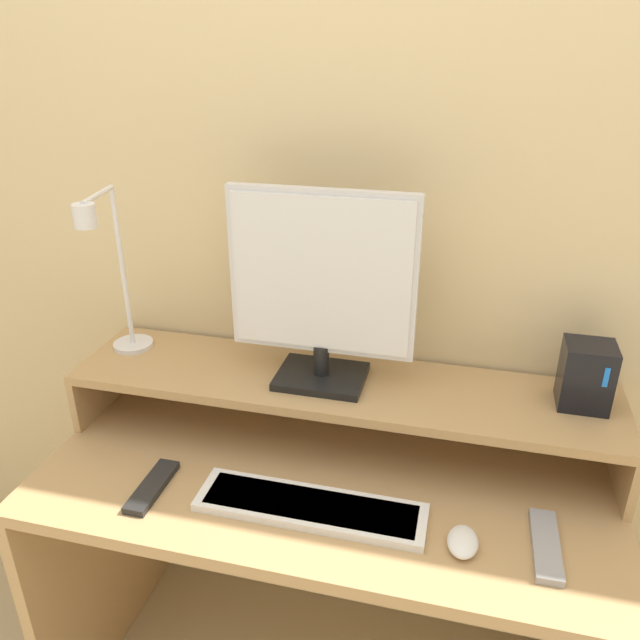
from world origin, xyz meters
name	(u,v)px	position (x,y,z in m)	size (l,w,h in m)	color
wall_back	(358,203)	(0.00, 0.61, 1.25)	(6.00, 0.05, 2.50)	beige
desk	(324,544)	(0.00, 0.29, 0.52)	(1.26, 0.58, 0.72)	tan
monitor_shelf	(339,389)	(0.00, 0.44, 0.85)	(1.26, 0.28, 0.16)	tan
monitor	(322,287)	(-0.04, 0.43, 1.11)	(0.41, 0.16, 0.45)	black
desk_lamp	(113,278)	(-0.54, 0.41, 1.09)	(0.10, 0.23, 0.42)	silver
router_dock	(586,375)	(0.53, 0.46, 0.95)	(0.10, 0.10, 0.15)	black
keyboard	(309,507)	(0.00, 0.17, 0.73)	(0.47, 0.12, 0.02)	white
mouse	(463,542)	(0.31, 0.14, 0.73)	(0.06, 0.09, 0.03)	white
remote_control	(152,487)	(-0.34, 0.15, 0.73)	(0.05, 0.17, 0.02)	black
remote_secondary	(546,545)	(0.46, 0.18, 0.73)	(0.05, 0.18, 0.02)	#99999E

